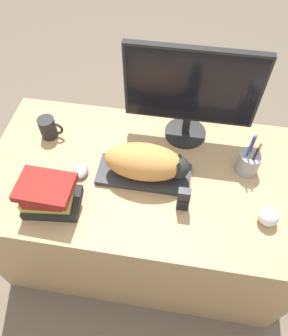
{
  "coord_description": "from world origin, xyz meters",
  "views": [
    {
      "loc": [
        0.13,
        -0.43,
        1.87
      ],
      "look_at": [
        0.0,
        0.36,
        0.77
      ],
      "focal_mm": 35.0,
      "sensor_mm": 36.0,
      "label": 1
    }
  ],
  "objects": [
    {
      "name": "desk",
      "position": [
        0.0,
        0.38,
        0.36
      ],
      "size": [
        1.4,
        0.75,
        0.71
      ],
      "color": "tan",
      "rests_on": "ground_plane"
    },
    {
      "name": "coffee_mug",
      "position": [
        -0.47,
        0.53,
        0.77
      ],
      "size": [
        0.11,
        0.08,
        0.1
      ],
      "color": "black",
      "rests_on": "desk"
    },
    {
      "name": "monitor",
      "position": [
        0.15,
        0.63,
        0.98
      ],
      "size": [
        0.56,
        0.19,
        0.46
      ],
      "color": "black",
      "rests_on": "desk"
    },
    {
      "name": "keyboard",
      "position": [
        0.0,
        0.36,
        0.73
      ],
      "size": [
        0.4,
        0.16,
        0.02
      ],
      "color": "#2D2D33",
      "rests_on": "desk"
    },
    {
      "name": "pen_cup",
      "position": [
        0.43,
        0.47,
        0.77
      ],
      "size": [
        0.09,
        0.09,
        0.22
      ],
      "color": "#939399",
      "rests_on": "desk"
    },
    {
      "name": "cat",
      "position": [
        0.02,
        0.36,
        0.81
      ],
      "size": [
        0.35,
        0.16,
        0.15
      ],
      "color": "#D18C47",
      "rests_on": "keyboard"
    },
    {
      "name": "baseball",
      "position": [
        0.51,
        0.23,
        0.75
      ],
      "size": [
        0.08,
        0.08,
        0.08
      ],
      "color": "silver",
      "rests_on": "desk"
    },
    {
      "name": "ground_plane",
      "position": [
        0.0,
        0.0,
        0.0
      ],
      "size": [
        12.0,
        12.0,
        0.0
      ],
      "primitive_type": "plane",
      "color": "#6B5B4C"
    },
    {
      "name": "phone",
      "position": [
        0.18,
        0.24,
        0.78
      ],
      "size": [
        0.05,
        0.03,
        0.12
      ],
      "color": "black",
      "rests_on": "desk"
    },
    {
      "name": "book_stack",
      "position": [
        -0.34,
        0.17,
        0.79
      ],
      "size": [
        0.23,
        0.18,
        0.15
      ],
      "color": "black",
      "rests_on": "desk"
    },
    {
      "name": "computer_mouse",
      "position": [
        -0.27,
        0.33,
        0.73
      ],
      "size": [
        0.06,
        0.08,
        0.03
      ],
      "color": "gray",
      "rests_on": "desk"
    }
  ]
}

